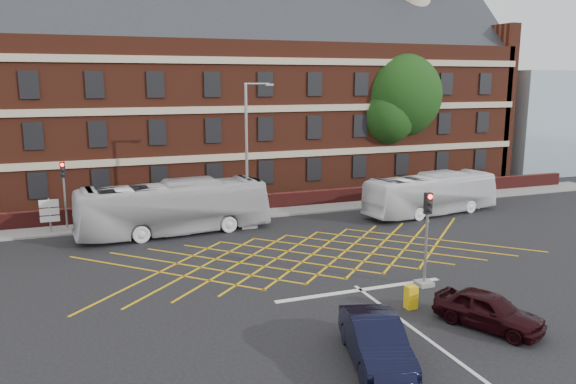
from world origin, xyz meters
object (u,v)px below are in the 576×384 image
object	(u,v)px
utility_cabinet	(411,297)
direction_signs	(49,212)
traffic_light_near	(426,248)
bus_right	(431,194)
car_navy	(376,341)
car_maroon	(488,310)
deciduous_tree	(398,101)
street_lamp	(248,179)
bus_left	(174,208)
traffic_light_far	(65,203)

from	to	relation	value
utility_cabinet	direction_signs	bearing A→B (deg)	129.46
traffic_light_near	bus_right	bearing A→B (deg)	54.55
car_navy	direction_signs	bearing A→B (deg)	131.71
car_maroon	deciduous_tree	xyz separation A→B (m)	(11.54, 25.86, 6.65)
bus_right	traffic_light_near	xyz separation A→B (m)	(-8.29, -11.64, 0.35)
direction_signs	utility_cabinet	xyz separation A→B (m)	(14.13, -17.17, -0.90)
street_lamp	direction_signs	distance (m)	12.01
direction_signs	bus_left	bearing A→B (deg)	-18.87
bus_left	bus_right	world-z (taller)	bus_left
car_navy	traffic_light_far	xyz separation A→B (m)	(-9.67, 21.14, 1.00)
car_navy	street_lamp	world-z (taller)	street_lamp
traffic_light_near	traffic_light_far	bearing A→B (deg)	134.14
car_navy	bus_left	bearing A→B (deg)	115.63
car_maroon	street_lamp	size ratio (longest dim) A/B	0.45
bus_left	traffic_light_far	bearing A→B (deg)	59.80
bus_left	street_lamp	xyz separation A→B (m)	(4.61, -0.09, 1.48)
traffic_light_far	direction_signs	bearing A→B (deg)	-150.93
street_lamp	traffic_light_near	bearing A→B (deg)	-70.52
bus_left	utility_cabinet	size ratio (longest dim) A/B	12.10
car_navy	traffic_light_near	bearing A→B (deg)	59.24
traffic_light_near	street_lamp	bearing A→B (deg)	109.48
deciduous_tree	traffic_light_far	bearing A→B (deg)	-167.97
bus_left	car_maroon	xyz separation A→B (m)	(8.83, -17.32, -0.91)
car_navy	direction_signs	world-z (taller)	direction_signs
car_maroon	traffic_light_near	distance (m)	4.68
traffic_light_far	traffic_light_near	bearing A→B (deg)	-45.86
bus_right	utility_cabinet	xyz separation A→B (m)	(-10.27, -13.64, -0.94)
deciduous_tree	street_lamp	distance (m)	18.46
street_lamp	direction_signs	size ratio (longest dim) A/B	4.06
deciduous_tree	street_lamp	world-z (taller)	deciduous_tree
deciduous_tree	traffic_light_near	distance (m)	24.74
bus_left	deciduous_tree	xyz separation A→B (m)	(20.37, 8.54, 5.74)
bus_right	car_navy	xyz separation A→B (m)	(-13.83, -17.11, -0.65)
bus_right	car_maroon	bearing A→B (deg)	144.05
direction_signs	utility_cabinet	bearing A→B (deg)	-50.54
deciduous_tree	traffic_light_near	bearing A→B (deg)	-117.87
car_navy	traffic_light_far	distance (m)	23.27
car_navy	car_maroon	distance (m)	5.35
bus_left	car_maroon	world-z (taller)	bus_left
bus_right	car_maroon	size ratio (longest dim) A/B	2.52
car_maroon	traffic_light_near	size ratio (longest dim) A/B	0.95
car_navy	traffic_light_near	size ratio (longest dim) A/B	1.09
car_maroon	utility_cabinet	world-z (taller)	car_maroon
bus_right	direction_signs	bearing A→B (deg)	73.69
car_navy	direction_signs	size ratio (longest dim) A/B	2.11
traffic_light_near	street_lamp	distance (m)	13.52
bus_left	traffic_light_near	distance (m)	15.68
traffic_light_near	traffic_light_far	size ratio (longest dim) A/B	1.00
car_navy	deciduous_tree	distance (m)	32.29
car_maroon	traffic_light_far	world-z (taller)	traffic_light_far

